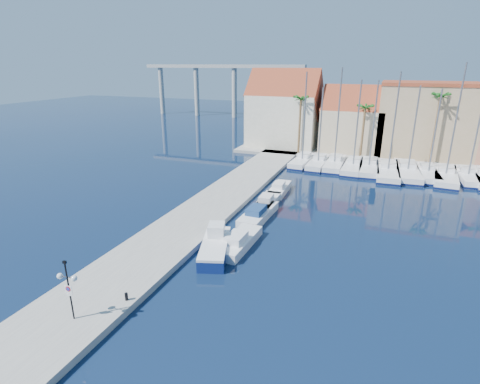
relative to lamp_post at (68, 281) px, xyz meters
name	(u,v)px	position (x,y,z in m)	size (l,w,h in m)	color
ground	(240,304)	(8.34, 5.52, -3.02)	(260.00, 260.00, 0.00)	black
quay_west	(207,210)	(-0.66, 19.02, -2.77)	(6.00, 77.00, 0.50)	gray
shore_north	(400,154)	(18.34, 53.52, -2.77)	(54.00, 16.00, 0.50)	gray
lamp_post	(68,281)	(0.00, 0.00, 0.00)	(1.30, 0.44, 3.83)	black
bollard	(126,297)	(1.74, 2.63, -2.26)	(0.20, 0.20, 0.51)	black
fishing_boat	(215,245)	(3.93, 11.15, -2.31)	(3.81, 6.39, 2.12)	navy
motorboat_west_0	(239,242)	(5.31, 12.85, -2.51)	(2.15, 6.13, 1.40)	white
motorboat_west_1	(258,214)	(4.82, 19.31, -2.51)	(2.33, 6.60, 1.40)	white
motorboat_west_2	(267,202)	(4.66, 22.90, -2.51)	(1.96, 5.60, 1.40)	white
motorboat_west_3	(280,189)	(4.66, 27.74, -2.51)	(1.94, 5.47, 1.40)	white
sailboat_0	(303,160)	(4.36, 42.00, -2.39)	(2.83, 8.81, 13.61)	white
sailboat_1	(319,162)	(6.82, 41.71, -2.42)	(2.52, 8.75, 11.52)	white
sailboat_2	(335,163)	(9.14, 42.11, -2.40)	(2.65, 9.42, 14.23)	white
sailboat_3	(353,166)	(11.88, 41.62, -2.42)	(2.76, 9.62, 12.68)	white
sailboat_4	(369,167)	(13.99, 41.97, -2.43)	(3.26, 10.22, 12.61)	white
sailboat_5	(388,170)	(16.58, 40.84, -2.43)	(3.31, 11.20, 13.75)	white
sailboat_6	(407,171)	(19.11, 41.73, -2.45)	(3.65, 11.47, 12.05)	white
sailboat_7	(427,173)	(21.63, 41.47, -2.43)	(3.12, 9.12, 11.70)	white
sailboat_8	(445,175)	(23.79, 41.08, -2.41)	(3.63, 10.76, 14.85)	white
sailboat_9	(467,176)	(26.40, 41.72, -2.38)	(2.81, 8.79, 13.86)	white
building_0	(284,112)	(-1.66, 52.52, 3.51)	(12.30, 9.00, 13.50)	beige
building_1	(353,122)	(10.34, 52.52, 2.28)	(10.30, 8.00, 11.00)	tan
building_2	(425,119)	(21.34, 53.52, 3.24)	(14.20, 10.20, 11.50)	tan
palm_0	(301,100)	(2.34, 47.52, 6.06)	(2.60, 2.60, 10.15)	brown
palm_1	(365,109)	(12.34, 47.52, 5.12)	(2.60, 2.60, 9.15)	brown
palm_2	(440,98)	(22.34, 47.52, 7.00)	(2.60, 2.60, 11.15)	brown
viaduct	(218,80)	(-30.74, 87.52, 7.23)	(48.00, 2.20, 14.45)	#9E9E99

